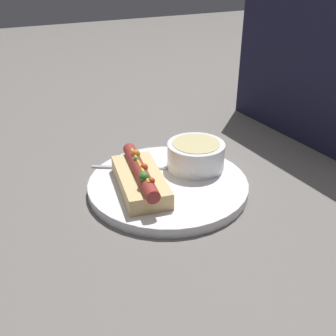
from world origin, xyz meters
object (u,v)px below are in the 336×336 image
spoon (162,167)px  soup_bowl (196,154)px  seated_diner (330,50)px  hot_dog (142,180)px

spoon → soup_bowl: bearing=11.1°
soup_bowl → seated_diner: size_ratio=0.24×
hot_dog → soup_bowl: (-0.03, 0.12, 0.01)m
hot_dog → spoon: 0.08m
soup_bowl → spoon: size_ratio=0.66×
seated_diner → spoon: bearing=-86.0°
soup_bowl → spoon: (-0.02, -0.06, -0.02)m
hot_dog → spoon: hot_dog is taller
soup_bowl → hot_dog: bearing=-78.2°
soup_bowl → spoon: soup_bowl is taller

